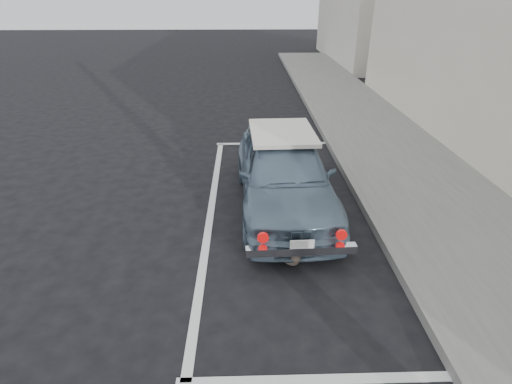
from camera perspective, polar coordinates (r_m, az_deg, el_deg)
ground at (r=4.80m, az=2.23°, el=-20.64°), size 80.00×80.00×0.00m
sidewalk at (r=7.17m, az=27.70°, el=-5.45°), size 2.80×40.00×0.15m
pline_rear at (r=4.53m, az=9.64°, el=-24.89°), size 3.00×0.12×0.01m
pline_front at (r=10.38m, az=2.74°, el=6.95°), size 3.00×0.12×0.01m
pline_side at (r=7.19m, az=-6.47°, el=-2.74°), size 0.12×7.00×0.01m
retro_coupe at (r=7.04m, az=4.02°, el=2.88°), size 1.74×4.03×1.35m
cat at (r=5.82m, az=5.00°, el=-9.03°), size 0.36×0.53×0.30m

